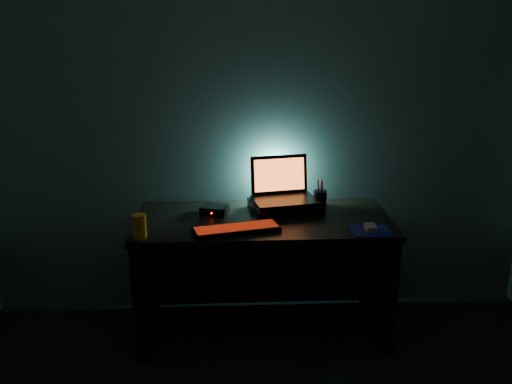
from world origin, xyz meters
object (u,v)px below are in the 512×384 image
pen_cup (320,200)px  keyboard (236,229)px  laptop (283,190)px  router (215,210)px  juice_glass (140,226)px  mouse (371,228)px

pen_cup → keyboard: bearing=-144.3°
keyboard → laptop: bearing=38.4°
keyboard → router: router is taller
laptop → juice_glass: (-0.81, -0.45, -0.06)m
keyboard → mouse: (0.74, -0.02, 0.00)m
keyboard → router: size_ratio=2.71×
juice_glass → router: (0.39, 0.36, -0.04)m
juice_glass → router: juice_glass is taller
juice_glass → router: bearing=42.6°
laptop → keyboard: (-0.29, -0.39, -0.11)m
laptop → router: 0.43m
pen_cup → mouse: bearing=-61.2°
mouse → juice_glass: bearing=-178.0°
keyboard → pen_cup: pen_cup is taller
pen_cup → laptop: bearing=177.2°
router → laptop: bearing=29.5°
laptop → mouse: bearing=-53.5°
pen_cup → router: bearing=-173.5°
laptop → keyboard: laptop is taller
mouse → keyboard: bearing=178.6°
laptop → pen_cup: laptop is taller
mouse → juice_glass: 1.26m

